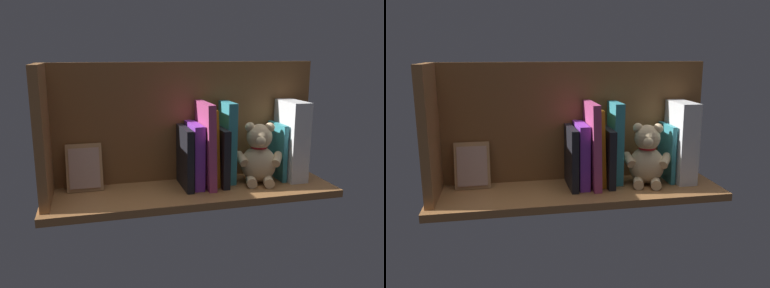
{
  "view_description": "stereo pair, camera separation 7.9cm",
  "coord_description": "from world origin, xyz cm",
  "views": [
    {
      "loc": [
        28.87,
        110.42,
        39.82
      ],
      "look_at": [
        0.0,
        0.0,
        13.66
      ],
      "focal_mm": 37.51,
      "sensor_mm": 36.0,
      "label": 1
    },
    {
      "loc": [
        21.11,
        112.16,
        39.82
      ],
      "look_at": [
        0.0,
        0.0,
        13.66
      ],
      "focal_mm": 37.51,
      "sensor_mm": 36.0,
      "label": 2
    }
  ],
  "objects": [
    {
      "name": "ground_plane",
      "position": [
        0.0,
        0.0,
        -1.1
      ],
      "size": [
        85.97,
        25.7,
        2.2
      ],
      "primitive_type": "cube",
      "color": "brown"
    },
    {
      "name": "teddy_bear",
      "position": [
        -21.64,
        -0.79,
        8.34
      ],
      "size": [
        14.78,
        14.13,
        18.96
      ],
      "rotation": [
        0.0,
        0.0,
        -0.28
      ],
      "color": "#D1B284",
      "rests_on": "ground_plane"
    },
    {
      "name": "picture_frame_leaning",
      "position": [
        30.85,
        -6.77,
        6.8
      ],
      "size": [
        10.33,
        4.71,
        13.91
      ],
      "color": "#A87A4C",
      "rests_on": "ground_plane"
    },
    {
      "name": "book_6",
      "position": [
        1.63,
        -2.19,
        9.13
      ],
      "size": [
        2.14,
        14.53,
        18.26
      ],
      "primitive_type": "cube",
      "rotation": [
        0.0,
        -0.0,
        0.0
      ],
      "color": "black",
      "rests_on": "ground_plane"
    },
    {
      "name": "shelf_back_panel",
      "position": [
        0.0,
        -10.6,
        18.5
      ],
      "size": [
        85.97,
        1.5,
        36.99
      ],
      "primitive_type": "cube",
      "color": "brown",
      "rests_on": "ground_plane"
    },
    {
      "name": "book_3",
      "position": [
        -7.12,
        -3.73,
        11.7
      ],
      "size": [
        2.5,
        11.45,
        23.44
      ],
      "primitive_type": "cube",
      "rotation": [
        0.0,
        0.04,
        0.0
      ],
      "color": "orange",
      "rests_on": "ground_plane"
    },
    {
      "name": "book_4",
      "position": [
        -4.66,
        -1.87,
        12.75
      ],
      "size": [
        2.94,
        15.16,
        25.54
      ],
      "primitive_type": "cube",
      "rotation": [
        0.0,
        0.03,
        0.0
      ],
      "color": "#B23F72",
      "rests_on": "ground_plane"
    },
    {
      "name": "dictionary_thick_white",
      "position": [
        -33.35,
        -2.41,
        12.51
      ],
      "size": [
        5.82,
        13.89,
        25.01
      ],
      "primitive_type": "cube",
      "color": "silver",
      "rests_on": "ground_plane"
    },
    {
      "name": "shelf_side_divider",
      "position": [
        40.99,
        0.0,
        18.5
      ],
      "size": [
        2.4,
        19.7,
        36.99
      ],
      "primitive_type": "cube",
      "color": "brown",
      "rests_on": "ground_plane"
    },
    {
      "name": "book_0",
      "position": [
        -29.23,
        -3.58,
        8.95
      ],
      "size": [
        1.56,
        11.74,
        17.92
      ],
      "primitive_type": "cube",
      "rotation": [
        0.0,
        0.01,
        0.0
      ],
      "color": "teal",
      "rests_on": "ground_plane"
    },
    {
      "name": "book_2",
      "position": [
        -9.51,
        -2.47,
        8.78
      ],
      "size": [
        2.14,
        13.97,
        17.55
      ],
      "primitive_type": "cube",
      "color": "black",
      "rests_on": "ground_plane"
    },
    {
      "name": "book_5",
      "position": [
        -1.47,
        -2.76,
        9.61
      ],
      "size": [
        3.07,
        13.39,
        19.23
      ],
      "primitive_type": "cube",
      "color": "purple",
      "rests_on": "ground_plane"
    },
    {
      "name": "book_1",
      "position": [
        -12.54,
        -4.42,
        12.52
      ],
      "size": [
        2.99,
        10.07,
        25.05
      ],
      "primitive_type": "cube",
      "rotation": [
        0.0,
        -0.0,
        0.0
      ],
      "color": "teal",
      "rests_on": "ground_plane"
    }
  ]
}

